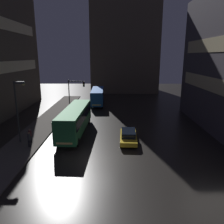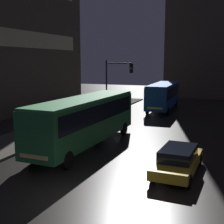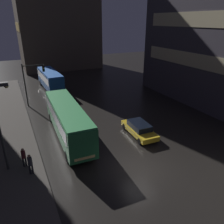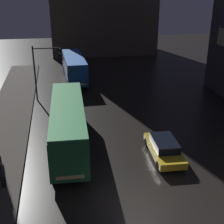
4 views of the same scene
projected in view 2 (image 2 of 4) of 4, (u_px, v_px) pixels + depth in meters
name	position (u px, v px, depth m)	size (l,w,h in m)	color
ground_plane	(88.00, 203.00, 12.94)	(120.00, 120.00, 0.00)	black
sidewalk_left	(40.00, 132.00, 25.32)	(4.00, 48.00, 0.15)	#47423D
bus_near	(86.00, 117.00, 20.98)	(2.88, 11.55, 3.38)	#236B38
bus_far	(163.00, 94.00, 36.57)	(2.68, 9.81, 3.16)	#194793
car_taxi	(178.00, 160.00, 16.22)	(2.11, 4.88, 1.38)	gold
traffic_light_main	(116.00, 79.00, 31.28)	(2.86, 0.35, 5.86)	#2D2D2D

